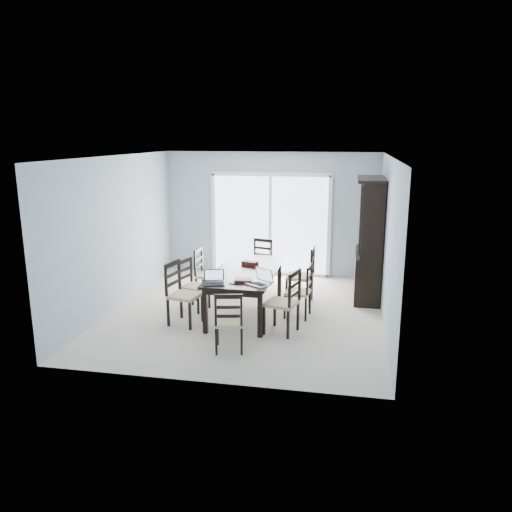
% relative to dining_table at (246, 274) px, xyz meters
% --- Properties ---
extents(floor, '(5.00, 5.00, 0.00)m').
position_rel_dining_table_xyz_m(floor, '(0.00, 0.00, -0.67)').
color(floor, beige).
rests_on(floor, ground).
extents(ceiling, '(5.00, 5.00, 0.00)m').
position_rel_dining_table_xyz_m(ceiling, '(0.00, 0.00, 1.93)').
color(ceiling, white).
rests_on(ceiling, back_wall).
extents(back_wall, '(4.50, 0.02, 2.60)m').
position_rel_dining_table_xyz_m(back_wall, '(0.00, 2.50, 0.63)').
color(back_wall, '#95A5B2').
rests_on(back_wall, floor).
extents(wall_left, '(0.02, 5.00, 2.60)m').
position_rel_dining_table_xyz_m(wall_left, '(-2.25, 0.00, 0.63)').
color(wall_left, '#95A5B2').
rests_on(wall_left, floor).
extents(wall_right, '(0.02, 5.00, 2.60)m').
position_rel_dining_table_xyz_m(wall_right, '(2.25, 0.00, 0.63)').
color(wall_right, '#95A5B2').
rests_on(wall_right, floor).
extents(balcony, '(4.50, 2.00, 0.10)m').
position_rel_dining_table_xyz_m(balcony, '(0.00, 3.50, -0.72)').
color(balcony, gray).
rests_on(balcony, ground).
extents(railing, '(4.50, 0.06, 1.10)m').
position_rel_dining_table_xyz_m(railing, '(0.00, 4.50, -0.12)').
color(railing, '#99999E').
rests_on(railing, balcony).
extents(dining_table, '(1.00, 2.20, 0.75)m').
position_rel_dining_table_xyz_m(dining_table, '(0.00, 0.00, 0.00)').
color(dining_table, black).
rests_on(dining_table, floor).
extents(china_hutch, '(0.50, 1.38, 2.20)m').
position_rel_dining_table_xyz_m(china_hutch, '(2.02, 1.25, 0.40)').
color(china_hutch, black).
rests_on(china_hutch, floor).
extents(sliding_door, '(2.52, 0.05, 2.18)m').
position_rel_dining_table_xyz_m(sliding_door, '(0.00, 2.48, 0.41)').
color(sliding_door, silver).
rests_on(sliding_door, floor).
extents(chair_left_near, '(0.53, 0.52, 1.15)m').
position_rel_dining_table_xyz_m(chair_left_near, '(-0.94, -0.67, -0.06)').
color(chair_left_near, black).
rests_on(chair_left_near, floor).
extents(chair_left_mid, '(0.48, 0.47, 1.01)m').
position_rel_dining_table_xyz_m(chair_left_mid, '(-0.97, 0.01, -0.14)').
color(chair_left_mid, black).
rests_on(chair_left_mid, floor).
extents(chair_left_far, '(0.44, 0.42, 1.08)m').
position_rel_dining_table_xyz_m(chair_left_far, '(-0.92, 0.62, -0.10)').
color(chair_left_far, black).
rests_on(chair_left_far, floor).
extents(chair_right_near, '(0.54, 0.53, 1.15)m').
position_rel_dining_table_xyz_m(chair_right_near, '(0.80, -0.78, -0.07)').
color(chair_right_near, black).
rests_on(chair_right_near, floor).
extents(chair_right_mid, '(0.44, 0.43, 1.03)m').
position_rel_dining_table_xyz_m(chair_right_mid, '(0.96, -0.02, -0.13)').
color(chair_right_mid, black).
rests_on(chair_right_mid, floor).
extents(chair_right_far, '(0.47, 0.46, 1.20)m').
position_rel_dining_table_xyz_m(chair_right_far, '(0.93, 0.67, -0.04)').
color(chair_right_far, black).
rests_on(chair_right_far, floor).
extents(chair_end_near, '(0.45, 0.46, 1.01)m').
position_rel_dining_table_xyz_m(chair_end_near, '(0.10, -1.61, -0.14)').
color(chair_end_near, black).
rests_on(chair_end_near, floor).
extents(chair_end_far, '(0.49, 0.50, 1.07)m').
position_rel_dining_table_xyz_m(chair_end_far, '(-0.05, 1.63, -0.11)').
color(chair_end_far, black).
rests_on(chair_end_far, floor).
extents(laptop_dark, '(0.35, 0.29, 0.21)m').
position_rel_dining_table_xyz_m(laptop_dark, '(-0.29, -0.91, 0.13)').
color(laptop_dark, black).
rests_on(laptop_dark, dining_table).
extents(laptop_silver, '(0.42, 0.39, 0.24)m').
position_rel_dining_table_xyz_m(laptop_silver, '(0.35, -0.81, 0.13)').
color(laptop_silver, '#BBBBBE').
rests_on(laptop_silver, dining_table).
extents(book_stack, '(0.29, 0.24, 0.04)m').
position_rel_dining_table_xyz_m(book_stack, '(0.10, -0.67, 0.10)').
color(book_stack, maroon).
rests_on(book_stack, dining_table).
extents(cell_phone, '(0.11, 0.05, 0.01)m').
position_rel_dining_table_xyz_m(cell_phone, '(-0.03, -0.83, 0.08)').
color(cell_phone, black).
rests_on(cell_phone, dining_table).
extents(game_box, '(0.30, 0.21, 0.07)m').
position_rel_dining_table_xyz_m(game_box, '(0.00, 0.32, 0.11)').
color(game_box, '#4B0F19').
rests_on(game_box, dining_table).
extents(hot_tub, '(2.16, 2.02, 0.95)m').
position_rel_dining_table_xyz_m(hot_tub, '(-0.23, 3.62, -0.20)').
color(hot_tub, brown).
rests_on(hot_tub, balcony).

